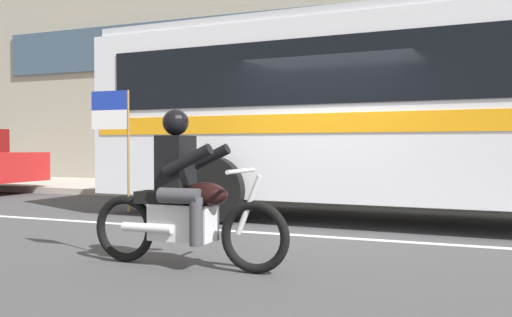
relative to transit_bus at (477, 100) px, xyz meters
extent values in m
plane|color=#3D3D3F|center=(-2.05, -1.19, -1.88)|extent=(60.00, 60.00, 0.00)
cube|color=#A39E93|center=(-2.05, 3.91, -1.81)|extent=(28.00, 3.80, 0.15)
cube|color=silver|center=(-2.05, -1.79, -1.88)|extent=(26.60, 0.14, 0.01)
cube|color=#384C60|center=(-2.05, 5.77, 2.44)|extent=(25.76, 0.10, 1.40)
cube|color=silver|center=(0.00, 0.01, -0.15)|extent=(12.31, 3.05, 2.70)
cube|color=black|center=(0.00, 0.01, 0.40)|extent=(11.33, 3.05, 0.96)
cube|color=orange|center=(0.00, 0.01, -0.35)|extent=(12.06, 3.07, 0.28)
cube|color=#BABCC3|center=(0.00, 0.01, 1.26)|extent=(12.06, 2.91, 0.16)
cylinder|color=black|center=(-3.78, -1.17, -1.36)|extent=(1.04, 0.30, 1.04)
torus|color=black|center=(-1.93, -4.05, -1.54)|extent=(0.69, 0.10, 0.69)
torus|color=black|center=(-3.38, -4.06, -1.54)|extent=(0.69, 0.10, 0.69)
cube|color=silver|center=(-2.71, -4.05, -1.44)|extent=(0.64, 0.29, 0.36)
ellipsoid|color=black|center=(-2.46, -4.05, -1.16)|extent=(0.48, 0.29, 0.24)
cube|color=black|center=(-2.91, -4.06, -1.20)|extent=(0.56, 0.27, 0.12)
cylinder|color=silver|center=(-1.99, -4.05, -1.24)|extent=(0.28, 0.06, 0.58)
cylinder|color=silver|center=(-2.07, -4.05, -0.92)|extent=(0.05, 0.64, 0.04)
cylinder|color=silver|center=(-3.01, -4.22, -1.49)|extent=(0.55, 0.10, 0.09)
cube|color=black|center=(-2.78, -4.06, -0.86)|extent=(0.28, 0.36, 0.56)
sphere|color=black|center=(-2.78, -4.06, -0.45)|extent=(0.26, 0.26, 0.26)
cylinder|color=#38383D|center=(-2.64, -3.87, -1.16)|extent=(0.42, 0.15, 0.15)
cylinder|color=#38383D|center=(-2.46, -3.87, -1.40)|extent=(0.13, 0.13, 0.46)
cylinder|color=#38383D|center=(-2.64, -4.23, -1.16)|extent=(0.42, 0.15, 0.15)
cylinder|color=#38383D|center=(-2.46, -4.23, -1.40)|extent=(0.13, 0.13, 0.46)
cylinder|color=black|center=(-2.54, -3.85, -0.82)|extent=(0.52, 0.12, 0.32)
cylinder|color=black|center=(-2.54, -4.25, -0.82)|extent=(0.52, 0.12, 0.32)
cylinder|color=olive|center=(-3.33, -4.06, -0.73)|extent=(0.02, 0.02, 1.25)
cube|color=#1933A5|center=(-3.56, -4.06, -0.21)|extent=(0.44, 0.02, 0.20)
cube|color=white|center=(-3.56, -4.06, -0.41)|extent=(0.44, 0.02, 0.20)
cylinder|color=#4C8C3F|center=(-5.94, 3.18, -1.44)|extent=(0.22, 0.22, 0.58)
sphere|color=#4C8C3F|center=(-5.94, 3.18, -1.08)|extent=(0.20, 0.20, 0.20)
cylinder|color=#4C8C3F|center=(-5.94, 3.04, -1.41)|extent=(0.09, 0.10, 0.09)
camera|label=1|loc=(-0.01, -8.81, -0.68)|focal=38.47mm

